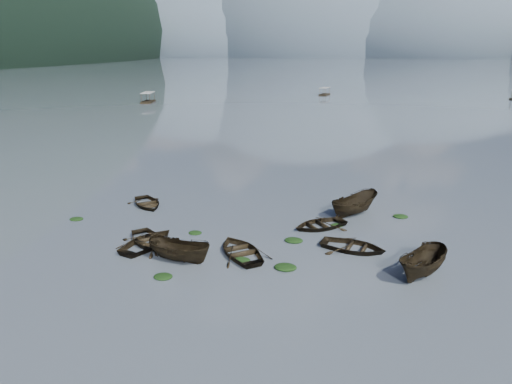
% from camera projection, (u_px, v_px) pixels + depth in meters
% --- Properties ---
extents(ground_plane, '(2400.00, 2400.00, 0.00)m').
position_uv_depth(ground_plane, '(217.00, 292.00, 24.72)').
color(ground_plane, '#4F5963').
extents(haze_mtn_a, '(520.00, 520.00, 280.00)m').
position_uv_depth(haze_mtn_a, '(206.00, 55.00, 913.53)').
color(haze_mtn_a, '#475666').
rests_on(haze_mtn_a, ground).
extents(haze_mtn_b, '(520.00, 520.00, 340.00)m').
position_uv_depth(haze_mtn_b, '(306.00, 56.00, 879.90)').
color(haze_mtn_b, '#475666').
rests_on(haze_mtn_b, ground).
extents(haze_mtn_c, '(520.00, 520.00, 260.00)m').
position_uv_depth(haze_mtn_c, '(414.00, 56.00, 846.26)').
color(haze_mtn_c, '#475666').
rests_on(haze_mtn_c, ground).
extents(rowboat_0, '(4.77, 4.90, 0.83)m').
position_uv_depth(rowboat_0, '(148.00, 243.00, 31.05)').
color(rowboat_0, black).
rests_on(rowboat_0, ground).
extents(rowboat_1, '(4.47, 5.24, 0.92)m').
position_uv_depth(rowboat_1, '(149.00, 246.00, 30.59)').
color(rowboat_1, black).
rests_on(rowboat_1, ground).
extents(rowboat_2, '(4.56, 2.53, 1.67)m').
position_uv_depth(rowboat_2, '(180.00, 260.00, 28.45)').
color(rowboat_2, black).
rests_on(rowboat_2, ground).
extents(rowboat_3, '(5.17, 5.48, 0.92)m').
position_uv_depth(rowboat_3, '(241.00, 254.00, 29.30)').
color(rowboat_3, black).
rests_on(rowboat_3, ground).
extents(rowboat_4, '(4.90, 4.04, 0.88)m').
position_uv_depth(rowboat_4, '(353.00, 250.00, 29.94)').
color(rowboat_4, black).
rests_on(rowboat_4, ground).
extents(rowboat_5, '(4.05, 4.80, 1.79)m').
position_uv_depth(rowboat_5, '(422.00, 275.00, 26.60)').
color(rowboat_5, black).
rests_on(rowboat_5, ground).
extents(rowboat_6, '(4.76, 4.93, 0.83)m').
position_uv_depth(rowboat_6, '(147.00, 206.00, 38.40)').
color(rowboat_6, black).
rests_on(rowboat_6, ground).
extents(rowboat_7, '(5.12, 4.82, 0.86)m').
position_uv_depth(rowboat_7, '(320.00, 227.00, 33.72)').
color(rowboat_7, black).
rests_on(rowboat_7, ground).
extents(rowboat_8, '(4.65, 4.89, 1.90)m').
position_uv_depth(rowboat_8, '(354.00, 214.00, 36.45)').
color(rowboat_8, black).
rests_on(rowboat_8, ground).
extents(weed_clump_0, '(1.12, 0.91, 0.24)m').
position_uv_depth(weed_clump_0, '(163.00, 278.00, 26.33)').
color(weed_clump_0, black).
rests_on(weed_clump_0, ground).
extents(weed_clump_1, '(1.09, 0.87, 0.24)m').
position_uv_depth(weed_clump_1, '(242.00, 261.00, 28.38)').
color(weed_clump_1, black).
rests_on(weed_clump_1, ground).
extents(weed_clump_2, '(1.37, 1.09, 0.30)m').
position_uv_depth(weed_clump_2, '(285.00, 269.00, 27.41)').
color(weed_clump_2, black).
rests_on(weed_clump_2, ground).
extents(weed_clump_3, '(0.92, 0.78, 0.20)m').
position_uv_depth(weed_clump_3, '(337.00, 226.00, 33.98)').
color(weed_clump_3, black).
rests_on(weed_clump_3, ground).
extents(weed_clump_4, '(1.27, 1.01, 0.26)m').
position_uv_depth(weed_clump_4, '(294.00, 241.00, 31.29)').
color(weed_clump_4, black).
rests_on(weed_clump_4, ground).
extents(weed_clump_5, '(1.07, 0.86, 0.23)m').
position_uv_depth(weed_clump_5, '(77.00, 220.00, 35.26)').
color(weed_clump_5, black).
rests_on(weed_clump_5, ground).
extents(weed_clump_6, '(0.97, 0.81, 0.20)m').
position_uv_depth(weed_clump_6, '(195.00, 233.00, 32.63)').
color(weed_clump_6, black).
rests_on(weed_clump_6, ground).
extents(weed_clump_7, '(1.17, 0.93, 0.25)m').
position_uv_depth(weed_clump_7, '(400.00, 217.00, 35.77)').
color(weed_clump_7, black).
rests_on(weed_clump_7, ground).
extents(pontoon_left, '(3.57, 6.43, 2.33)m').
position_uv_depth(pontoon_left, '(148.00, 102.00, 112.37)').
color(pontoon_left, black).
rests_on(pontoon_left, ground).
extents(pontoon_centre, '(3.29, 5.59, 2.01)m').
position_uv_depth(pontoon_centre, '(324.00, 95.00, 130.37)').
color(pontoon_centre, black).
rests_on(pontoon_centre, ground).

